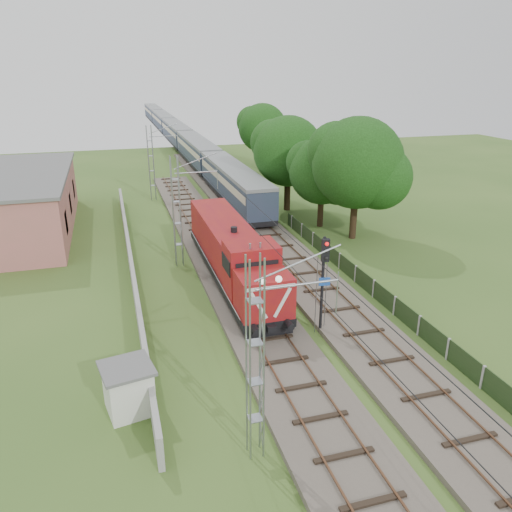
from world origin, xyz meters
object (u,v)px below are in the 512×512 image
object	(u,v)px
coach_rake	(176,132)
relay_hut	(129,388)
locomotive	(233,252)
signal_post	(324,269)

from	to	relation	value
coach_rake	relay_hut	bearing A→B (deg)	-99.32
locomotive	signal_post	xyz separation A→B (m)	(2.98, -7.99, 1.62)
coach_rake	relay_hut	xyz separation A→B (m)	(-12.40, -75.54, -1.34)
coach_rake	relay_hut	distance (m)	76.56
relay_hut	locomotive	bearing A→B (deg)	57.80
signal_post	coach_rake	bearing A→B (deg)	88.39
locomotive	relay_hut	size ratio (longest dim) A/B	6.86
coach_rake	signal_post	distance (m)	71.83
coach_rake	signal_post	size ratio (longest dim) A/B	19.52
signal_post	locomotive	bearing A→B (deg)	110.44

